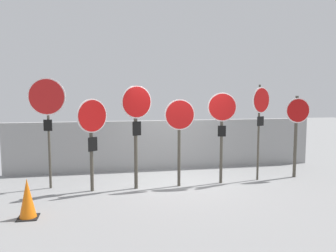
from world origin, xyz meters
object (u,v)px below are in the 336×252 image
Objects in this scene: stop_sign_5 at (261,110)px; traffic_cone_0 at (27,199)px; stop_sign_0 at (47,106)px; stop_sign_3 at (180,125)px; stop_sign_1 at (92,127)px; stop_sign_6 at (297,123)px; stop_sign_4 at (222,120)px; stop_sign_2 at (136,118)px.

stop_sign_5 reaches higher than traffic_cone_0.
stop_sign_0 reaches higher than stop_sign_3.
stop_sign_6 is (5.48, 0.28, -0.01)m from stop_sign_1.
traffic_cone_0 is (-1.15, -1.49, -1.17)m from stop_sign_1.
stop_sign_4 reaches higher than stop_sign_6.
stop_sign_2 is (1.04, 0.01, 0.21)m from stop_sign_1.
stop_sign_3 is 2.90× the size of traffic_cone_0.
stop_sign_6 is (3.37, 0.27, -0.03)m from stop_sign_3.
stop_sign_2 reaches higher than stop_sign_1.
stop_sign_1 is (1.05, -0.43, -0.50)m from stop_sign_0.
stop_sign_4 reaches higher than traffic_cone_0.
stop_sign_6 is 6.96m from traffic_cone_0.
stop_sign_1 is at bearing -172.38° from stop_sign_6.
stop_sign_1 is 0.98× the size of stop_sign_6.
stop_sign_1 is at bearing 52.43° from traffic_cone_0.
stop_sign_1 is at bearing -14.10° from stop_sign_0.
stop_sign_4 is 1.14m from stop_sign_5.
stop_sign_6 is at bearing 18.81° from stop_sign_4.
traffic_cone_0 is (-2.19, -1.50, -1.38)m from stop_sign_2.
traffic_cone_0 is at bearing 169.70° from stop_sign_5.
stop_sign_4 is 0.92× the size of stop_sign_5.
stop_sign_4 reaches higher than stop_sign_3.
stop_sign_4 is at bearing 158.36° from stop_sign_5.
stop_sign_5 is at bearing 4.63° from stop_sign_3.
stop_sign_2 is 4.45m from stop_sign_6.
stop_sign_5 is at bearing 17.03° from traffic_cone_0.
stop_sign_2 is at bearing -179.63° from stop_sign_3.
stop_sign_3 is 3.78m from traffic_cone_0.
stop_sign_5 is at bearing 5.54° from stop_sign_0.
stop_sign_1 is 0.86× the size of stop_sign_5.
stop_sign_6 is at bearing -31.18° from stop_sign_1.
stop_sign_6 is at bearing 14.98° from traffic_cone_0.
stop_sign_5 reaches higher than stop_sign_4.
stop_sign_0 is 5.40m from stop_sign_5.
stop_sign_5 reaches higher than stop_sign_3.
stop_sign_1 is 2.22m from traffic_cone_0.
stop_sign_3 is at bearing -33.79° from stop_sign_1.
stop_sign_0 reaches higher than stop_sign_2.
stop_sign_0 is 1.22× the size of stop_sign_1.
stop_sign_4 is 2.26m from stop_sign_6.
stop_sign_4 is at bearing 3.49° from stop_sign_3.
stop_sign_5 is at bearing -31.61° from stop_sign_1.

